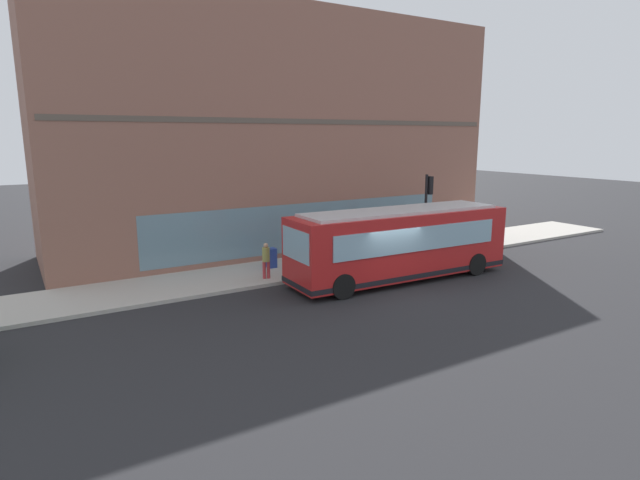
{
  "coord_description": "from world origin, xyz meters",
  "views": [
    {
      "loc": [
        -15.92,
        12.84,
        6.13
      ],
      "look_at": [
        3.11,
        1.29,
        1.59
      ],
      "focal_mm": 28.85,
      "sensor_mm": 36.0,
      "label": 1
    }
  ],
  "objects_px": {
    "city_bus_nearside": "(400,244)",
    "newspaper_vending_box": "(271,258)",
    "pedestrian_near_hydrant": "(437,225)",
    "pedestrian_walking_along_curb": "(266,258)",
    "fire_hydrant": "(400,239)",
    "traffic_light_near_corner": "(428,199)"
  },
  "relations": [
    {
      "from": "city_bus_nearside",
      "to": "newspaper_vending_box",
      "type": "relative_size",
      "value": 11.24
    },
    {
      "from": "pedestrian_near_hydrant",
      "to": "pedestrian_walking_along_curb",
      "type": "relative_size",
      "value": 1.11
    },
    {
      "from": "fire_hydrant",
      "to": "newspaper_vending_box",
      "type": "relative_size",
      "value": 0.82
    },
    {
      "from": "city_bus_nearside",
      "to": "newspaper_vending_box",
      "type": "distance_m",
      "value": 5.93
    },
    {
      "from": "city_bus_nearside",
      "to": "traffic_light_near_corner",
      "type": "xyz_separation_m",
      "value": [
        2.46,
        -3.82,
        1.44
      ]
    },
    {
      "from": "pedestrian_walking_along_curb",
      "to": "newspaper_vending_box",
      "type": "relative_size",
      "value": 1.71
    },
    {
      "from": "fire_hydrant",
      "to": "newspaper_vending_box",
      "type": "distance_m",
      "value": 8.2
    },
    {
      "from": "traffic_light_near_corner",
      "to": "pedestrian_walking_along_curb",
      "type": "bearing_deg",
      "value": 89.03
    },
    {
      "from": "newspaper_vending_box",
      "to": "fire_hydrant",
      "type": "bearing_deg",
      "value": -85.49
    },
    {
      "from": "traffic_light_near_corner",
      "to": "pedestrian_walking_along_curb",
      "type": "height_order",
      "value": "traffic_light_near_corner"
    },
    {
      "from": "traffic_light_near_corner",
      "to": "pedestrian_near_hydrant",
      "type": "bearing_deg",
      "value": -53.72
    },
    {
      "from": "city_bus_nearside",
      "to": "pedestrian_near_hydrant",
      "type": "height_order",
      "value": "city_bus_nearside"
    },
    {
      "from": "pedestrian_near_hydrant",
      "to": "fire_hydrant",
      "type": "bearing_deg",
      "value": 77.96
    },
    {
      "from": "traffic_light_near_corner",
      "to": "pedestrian_near_hydrant",
      "type": "xyz_separation_m",
      "value": [
        1.9,
        -2.59,
        -1.86
      ]
    },
    {
      "from": "traffic_light_near_corner",
      "to": "newspaper_vending_box",
      "type": "xyz_separation_m",
      "value": [
        1.75,
        7.9,
        -2.39
      ]
    },
    {
      "from": "city_bus_nearside",
      "to": "pedestrian_walking_along_curb",
      "type": "distance_m",
      "value": 5.74
    },
    {
      "from": "traffic_light_near_corner",
      "to": "pedestrian_walking_along_curb",
      "type": "distance_m",
      "value": 9.13
    },
    {
      "from": "pedestrian_near_hydrant",
      "to": "pedestrian_walking_along_curb",
      "type": "xyz_separation_m",
      "value": [
        -1.75,
        11.5,
        -0.11
      ]
    },
    {
      "from": "city_bus_nearside",
      "to": "fire_hydrant",
      "type": "height_order",
      "value": "city_bus_nearside"
    },
    {
      "from": "city_bus_nearside",
      "to": "pedestrian_walking_along_curb",
      "type": "bearing_deg",
      "value": 62.88
    },
    {
      "from": "traffic_light_near_corner",
      "to": "city_bus_nearside",
      "type": "bearing_deg",
      "value": 122.72
    },
    {
      "from": "pedestrian_near_hydrant",
      "to": "newspaper_vending_box",
      "type": "bearing_deg",
      "value": 90.83
    }
  ]
}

